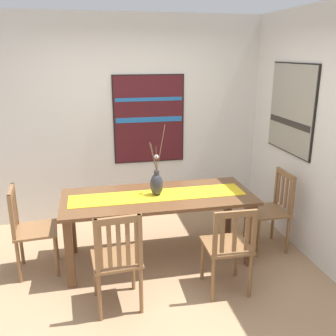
% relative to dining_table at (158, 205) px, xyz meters
% --- Properties ---
extents(ground_plane, '(6.40, 6.40, 0.03)m').
position_rel_dining_table_xyz_m(ground_plane, '(-0.15, -0.54, -0.66)').
color(ground_plane, '#A37F5B').
extents(wall_back, '(6.40, 0.12, 2.70)m').
position_rel_dining_table_xyz_m(wall_back, '(-0.15, 1.32, 0.70)').
color(wall_back, silver).
rests_on(wall_back, ground_plane).
extents(dining_table, '(2.03, 0.84, 0.75)m').
position_rel_dining_table_xyz_m(dining_table, '(0.00, 0.00, 0.00)').
color(dining_table, brown).
rests_on(dining_table, ground_plane).
extents(table_runner, '(1.87, 0.36, 0.01)m').
position_rel_dining_table_xyz_m(table_runner, '(0.00, 0.00, 0.11)').
color(table_runner, gold).
rests_on(table_runner, dining_table).
extents(centerpiece_vase, '(0.20, 0.22, 0.74)m').
position_rel_dining_table_xyz_m(centerpiece_vase, '(-0.01, 0.01, 0.25)').
color(centerpiece_vase, '#333338').
rests_on(centerpiece_vase, dining_table).
extents(chair_0, '(0.45, 0.45, 0.94)m').
position_rel_dining_table_xyz_m(chair_0, '(-1.34, 0.02, -0.15)').
color(chair_0, brown).
rests_on(chair_0, ground_plane).
extents(chair_1, '(0.42, 0.42, 0.93)m').
position_rel_dining_table_xyz_m(chair_1, '(1.34, -0.03, -0.15)').
color(chair_1, brown).
rests_on(chair_1, ground_plane).
extents(chair_2, '(0.45, 0.45, 0.95)m').
position_rel_dining_table_xyz_m(chair_2, '(-0.51, -0.78, -0.14)').
color(chair_2, brown).
rests_on(chair_2, ground_plane).
extents(chair_3, '(0.43, 0.43, 0.90)m').
position_rel_dining_table_xyz_m(chair_3, '(0.53, -0.74, -0.17)').
color(chair_3, brown).
rests_on(chair_3, ground_plane).
extents(painting_on_back_wall, '(0.95, 0.05, 1.18)m').
position_rel_dining_table_xyz_m(painting_on_back_wall, '(0.12, 1.26, 0.71)').
color(painting_on_back_wall, black).
extents(painting_on_side_wall, '(0.05, 0.96, 1.04)m').
position_rel_dining_table_xyz_m(painting_on_side_wall, '(1.64, 0.28, 0.94)').
color(painting_on_side_wall, black).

